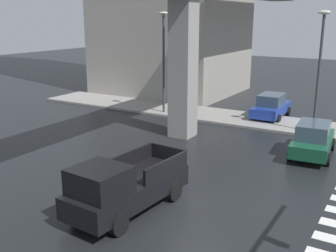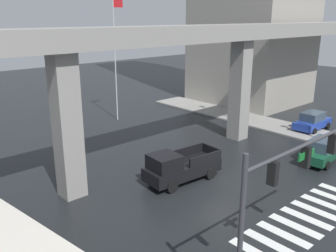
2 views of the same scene
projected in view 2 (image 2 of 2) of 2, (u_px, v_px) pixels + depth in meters
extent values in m
plane|color=black|center=(222.00, 183.00, 23.00)|extent=(120.00, 120.00, 0.00)
cube|color=silver|center=(271.00, 243.00, 16.84)|extent=(0.55, 2.80, 0.01)
cube|color=silver|center=(284.00, 234.00, 17.55)|extent=(0.55, 2.80, 0.01)
cube|color=silver|center=(295.00, 226.00, 18.25)|extent=(0.55, 2.80, 0.01)
cube|color=silver|center=(306.00, 218.00, 18.96)|extent=(0.55, 2.80, 0.01)
cube|color=silver|center=(316.00, 211.00, 19.66)|extent=(0.55, 2.80, 0.01)
cube|color=silver|center=(326.00, 204.00, 20.36)|extent=(0.55, 2.80, 0.01)
cube|color=silver|center=(334.00, 198.00, 21.07)|extent=(0.55, 2.80, 0.01)
cube|color=gray|center=(171.00, 35.00, 23.88)|extent=(55.57, 2.42, 1.20)
cube|color=gray|center=(67.00, 127.00, 20.26)|extent=(1.30, 1.30, 8.34)
cube|color=gray|center=(240.00, 91.00, 30.27)|extent=(1.30, 1.30, 8.34)
cube|color=gray|center=(300.00, 132.00, 32.92)|extent=(4.00, 36.00, 0.15)
cube|color=black|center=(183.00, 169.00, 23.12)|extent=(5.23, 2.29, 0.80)
cube|color=black|center=(164.00, 162.00, 22.03)|extent=(1.83, 1.88, 0.90)
cube|color=#3F5160|center=(158.00, 164.00, 21.75)|extent=(0.23, 1.67, 0.77)
cube|color=black|center=(206.00, 159.00, 22.92)|extent=(2.65, 0.31, 0.60)
cube|color=black|center=(188.00, 151.00, 24.25)|extent=(2.65, 0.31, 0.60)
cube|color=black|center=(211.00, 150.00, 24.37)|extent=(0.24, 1.75, 0.60)
cylinder|color=black|center=(172.00, 187.00, 21.63)|extent=(0.78, 0.34, 0.76)
cylinder|color=black|center=(154.00, 176.00, 23.00)|extent=(0.78, 0.34, 0.76)
cylinder|color=black|center=(210.00, 173.00, 23.47)|extent=(0.78, 0.34, 0.76)
cylinder|color=black|center=(192.00, 165.00, 24.84)|extent=(0.78, 0.34, 0.76)
cube|color=#1E3899|center=(312.00, 123.00, 33.50)|extent=(4.33, 1.83, 0.64)
cube|color=#384756|center=(313.00, 116.00, 33.23)|extent=(2.26, 1.53, 0.76)
cylinder|color=black|center=(310.00, 122.00, 35.07)|extent=(0.64, 0.25, 0.64)
cylinder|color=black|center=(328.00, 126.00, 33.86)|extent=(0.64, 0.25, 0.64)
cylinder|color=black|center=(296.00, 127.00, 33.33)|extent=(0.64, 0.25, 0.64)
cylinder|color=black|center=(314.00, 132.00, 32.12)|extent=(0.64, 0.25, 0.64)
cube|color=#14472D|center=(322.00, 153.00, 26.24)|extent=(4.43, 2.11, 0.64)
cube|color=#384756|center=(323.00, 144.00, 25.97)|extent=(2.35, 1.68, 0.76)
cylinder|color=black|center=(317.00, 149.00, 27.83)|extent=(0.66, 0.29, 0.64)
cylinder|color=black|center=(302.00, 159.00, 25.97)|extent=(0.66, 0.29, 0.64)
cylinder|color=black|center=(327.00, 165.00, 24.84)|extent=(0.66, 0.29, 0.64)
cylinder|color=#38383D|center=(240.00, 243.00, 11.69)|extent=(0.18, 0.18, 6.20)
cylinder|color=#38383D|center=(314.00, 141.00, 13.71)|extent=(8.60, 0.14, 0.14)
cube|color=black|center=(273.00, 173.00, 12.14)|extent=(0.24, 0.32, 0.84)
sphere|color=green|center=(272.00, 180.00, 12.21)|extent=(0.17, 0.17, 0.17)
cube|color=black|center=(306.00, 157.00, 13.54)|extent=(0.24, 0.32, 0.84)
sphere|color=green|center=(305.00, 163.00, 13.62)|extent=(0.17, 0.17, 0.17)
cube|color=black|center=(332.00, 144.00, 14.95)|extent=(0.24, 0.32, 0.84)
sphere|color=green|center=(331.00, 150.00, 15.03)|extent=(0.17, 0.17, 0.17)
cube|color=#19722D|center=(307.00, 155.00, 13.56)|extent=(1.10, 0.04, 0.28)
cylinder|color=#38383D|center=(234.00, 86.00, 35.99)|extent=(0.16, 0.16, 7.00)
ellipsoid|color=beige|center=(236.00, 49.00, 34.94)|extent=(0.44, 0.70, 0.24)
cylinder|color=silver|center=(115.00, 62.00, 35.38)|extent=(0.12, 0.12, 11.77)
cube|color=red|center=(118.00, 4.00, 34.17)|extent=(1.10, 0.04, 0.70)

